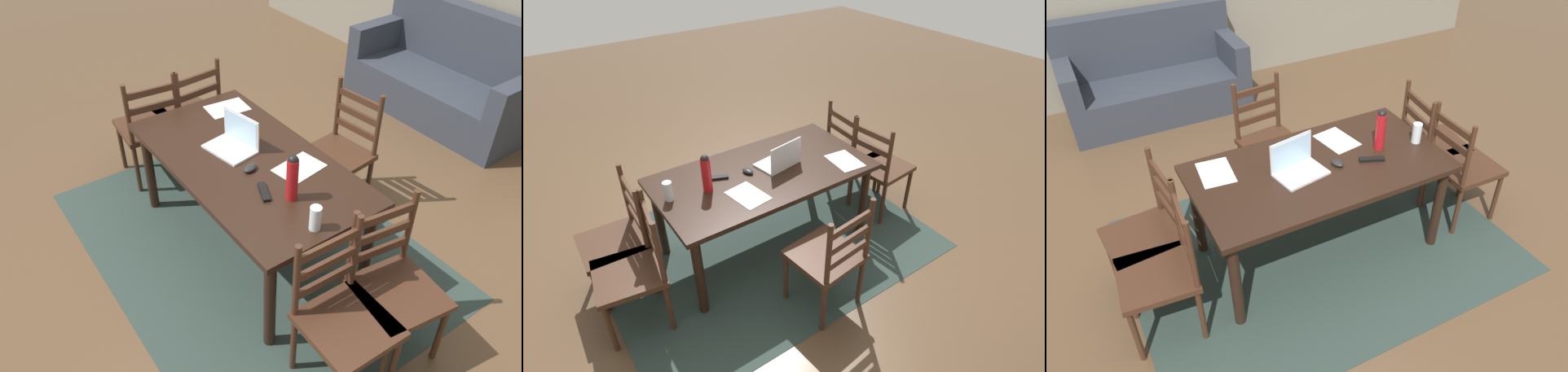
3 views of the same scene
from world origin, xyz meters
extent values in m
plane|color=brown|center=(0.00, 0.00, 0.00)|extent=(14.00, 14.00, 0.00)
cube|color=#283833|center=(0.00, 0.00, 0.00)|extent=(2.68, 1.99, 0.01)
cube|color=black|center=(0.00, 0.00, 0.71)|extent=(1.69, 0.90, 0.04)
cylinder|color=black|center=(-0.77, -0.37, 0.35)|extent=(0.07, 0.07, 0.69)
cylinder|color=black|center=(0.77, -0.37, 0.35)|extent=(0.07, 0.07, 0.69)
cylinder|color=black|center=(-0.77, 0.37, 0.35)|extent=(0.07, 0.07, 0.69)
cylinder|color=black|center=(0.77, 0.37, 0.35)|extent=(0.07, 0.07, 0.69)
cube|color=#3D2316|center=(-1.18, -0.18, 0.45)|extent=(0.47, 0.47, 0.04)
cylinder|color=#3D2316|center=(-1.38, -0.35, 0.21)|extent=(0.04, 0.04, 0.43)
cylinder|color=#3D2316|center=(-1.35, 0.02, 0.21)|extent=(0.04, 0.04, 0.43)
cylinder|color=#3D2316|center=(-1.00, -0.38, 0.21)|extent=(0.04, 0.04, 0.43)
cylinder|color=#3D2316|center=(-0.97, -0.01, 0.21)|extent=(0.04, 0.04, 0.43)
cylinder|color=#3D2316|center=(-0.99, -0.39, 0.70)|extent=(0.04, 0.04, 0.50)
cylinder|color=#3D2316|center=(-0.96, -0.01, 0.70)|extent=(0.04, 0.04, 0.50)
cube|color=#3D2316|center=(-0.98, -0.20, 0.60)|extent=(0.05, 0.36, 0.05)
cube|color=#3D2316|center=(-0.98, -0.20, 0.72)|extent=(0.05, 0.36, 0.05)
cube|color=#3D2316|center=(-0.98, -0.20, 0.85)|extent=(0.05, 0.36, 0.05)
cube|color=#3D2316|center=(1.18, 0.18, 0.45)|extent=(0.50, 0.50, 0.04)
cylinder|color=#3D2316|center=(1.39, 0.34, 0.21)|extent=(0.04, 0.04, 0.43)
cylinder|color=#3D2316|center=(1.34, -0.04, 0.21)|extent=(0.04, 0.04, 0.43)
cylinder|color=#3D2316|center=(1.02, 0.40, 0.21)|extent=(0.04, 0.04, 0.43)
cylinder|color=#3D2316|center=(0.96, 0.02, 0.21)|extent=(0.04, 0.04, 0.43)
cylinder|color=#3D2316|center=(1.01, 0.40, 0.70)|extent=(0.04, 0.04, 0.50)
cylinder|color=#3D2316|center=(0.95, 0.02, 0.70)|extent=(0.04, 0.04, 0.50)
cube|color=#3D2316|center=(0.98, 0.21, 0.60)|extent=(0.08, 0.36, 0.05)
cube|color=#3D2316|center=(0.98, 0.21, 0.72)|extent=(0.08, 0.36, 0.05)
cube|color=#3D2316|center=(0.98, 0.21, 0.85)|extent=(0.08, 0.36, 0.05)
cube|color=#3D2316|center=(0.00, 0.78, 0.45)|extent=(0.49, 0.49, 0.04)
cylinder|color=#3D2316|center=(0.21, 0.61, 0.21)|extent=(0.04, 0.04, 0.43)
cylinder|color=#3D2316|center=(-0.17, 0.57, 0.21)|extent=(0.04, 0.04, 0.43)
cylinder|color=#3D2316|center=(0.17, 0.99, 0.21)|extent=(0.04, 0.04, 0.43)
cylinder|color=#3D2316|center=(-0.21, 0.95, 0.21)|extent=(0.04, 0.04, 0.43)
cylinder|color=#3D2316|center=(0.17, 1.00, 0.70)|extent=(0.04, 0.04, 0.50)
cylinder|color=#3D2316|center=(-0.21, 0.96, 0.70)|extent=(0.04, 0.04, 0.50)
cube|color=#3D2316|center=(-0.02, 0.98, 0.60)|extent=(0.36, 0.06, 0.05)
cube|color=#3D2316|center=(-0.02, 0.98, 0.72)|extent=(0.36, 0.06, 0.05)
cube|color=#3D2316|center=(-0.02, 0.98, 0.85)|extent=(0.36, 0.06, 0.05)
cube|color=#3D2316|center=(-1.18, 0.18, 0.45)|extent=(0.48, 0.48, 0.04)
cylinder|color=#3D2316|center=(-1.35, -0.03, 0.21)|extent=(0.04, 0.04, 0.43)
cylinder|color=#3D2316|center=(-1.39, 0.35, 0.21)|extent=(0.04, 0.04, 0.43)
cylinder|color=#3D2316|center=(-0.97, 0.01, 0.21)|extent=(0.04, 0.04, 0.43)
cylinder|color=#3D2316|center=(-1.01, 0.39, 0.21)|extent=(0.04, 0.04, 0.43)
cylinder|color=#3D2316|center=(-0.96, 0.01, 0.70)|extent=(0.04, 0.04, 0.50)
cylinder|color=#3D2316|center=(-1.00, 0.39, 0.70)|extent=(0.04, 0.04, 0.50)
cube|color=#3D2316|center=(-0.98, 0.20, 0.60)|extent=(0.06, 0.36, 0.05)
cube|color=#3D2316|center=(-0.98, 0.20, 0.72)|extent=(0.06, 0.36, 0.05)
cube|color=#3D2316|center=(-0.98, 0.20, 0.85)|extent=(0.06, 0.36, 0.05)
cube|color=#3D2316|center=(1.18, -0.18, 0.45)|extent=(0.45, 0.45, 0.04)
cylinder|color=#3D2316|center=(1.37, 0.00, 0.21)|extent=(0.04, 0.04, 0.43)
cylinder|color=#3D2316|center=(1.36, -0.38, 0.21)|extent=(0.04, 0.04, 0.43)
cylinder|color=#3D2316|center=(0.99, 0.02, 0.21)|extent=(0.04, 0.04, 0.43)
cylinder|color=#3D2316|center=(0.98, -0.36, 0.21)|extent=(0.04, 0.04, 0.43)
cylinder|color=#3D2316|center=(0.98, 0.02, 0.70)|extent=(0.04, 0.04, 0.50)
cylinder|color=#3D2316|center=(0.97, -0.36, 0.70)|extent=(0.04, 0.04, 0.50)
cube|color=#3D2316|center=(0.98, -0.17, 0.60)|extent=(0.04, 0.36, 0.05)
cube|color=#3D2316|center=(0.98, -0.17, 0.72)|extent=(0.04, 0.36, 0.05)
cube|color=#3D2316|center=(0.98, -0.17, 0.85)|extent=(0.04, 0.36, 0.05)
cube|color=#2D333D|center=(-0.49, 2.57, 0.20)|extent=(1.80, 0.80, 0.40)
cube|color=#2D333D|center=(-0.49, 2.87, 0.70)|extent=(1.80, 0.20, 0.60)
cube|color=#2D333D|center=(0.33, 2.57, 0.55)|extent=(0.16, 0.80, 0.30)
cube|color=#2D333D|center=(-1.31, 2.57, 0.55)|extent=(0.16, 0.80, 0.30)
cube|color=silver|center=(-0.15, -0.04, 0.74)|extent=(0.35, 0.27, 0.02)
cube|color=silver|center=(-0.17, 0.07, 0.85)|extent=(0.32, 0.07, 0.21)
cube|color=#A5CCEA|center=(-0.17, 0.06, 0.85)|extent=(0.29, 0.06, 0.19)
cylinder|color=#A81419|center=(0.47, -0.01, 0.87)|extent=(0.07, 0.07, 0.27)
sphere|color=black|center=(0.47, -0.01, 1.00)|extent=(0.06, 0.06, 0.06)
cylinder|color=silver|center=(0.75, -0.06, 0.80)|extent=(0.07, 0.07, 0.15)
ellipsoid|color=black|center=(0.11, -0.05, 0.75)|extent=(0.09, 0.11, 0.03)
cube|color=black|center=(0.34, -0.11, 0.74)|extent=(0.17, 0.11, 0.02)
cube|color=white|center=(0.26, 0.21, 0.73)|extent=(0.25, 0.32, 0.00)
cube|color=white|center=(-0.63, 0.24, 0.73)|extent=(0.24, 0.32, 0.00)
camera|label=1|loc=(2.26, -1.48, 2.62)|focal=35.68mm
camera|label=2|loc=(1.47, 2.39, 2.51)|focal=29.26mm
camera|label=3|loc=(-1.33, -2.35, 2.64)|focal=34.45mm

